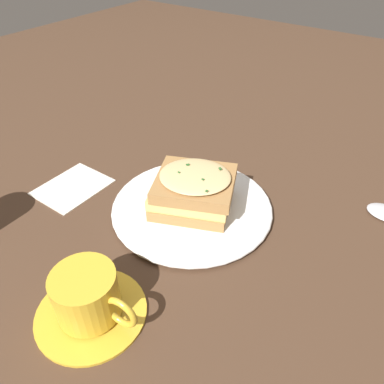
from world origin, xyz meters
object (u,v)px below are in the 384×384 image
object	(u,v)px
dinner_plate	(192,207)
sandwich	(193,190)
teacup_with_saucer	(88,299)
napkin	(73,187)

from	to	relation	value
dinner_plate	sandwich	distance (m)	0.04
dinner_plate	teacup_with_saucer	world-z (taller)	teacup_with_saucer
dinner_plate	sandwich	size ratio (longest dim) A/B	1.65
dinner_plate	teacup_with_saucer	size ratio (longest dim) A/B	1.84
napkin	teacup_with_saucer	bearing A→B (deg)	-125.36
dinner_plate	sandwich	world-z (taller)	sandwich
dinner_plate	napkin	xyz separation A→B (m)	(-0.07, 0.21, -0.01)
dinner_plate	napkin	size ratio (longest dim) A/B	2.21
teacup_with_saucer	napkin	distance (m)	0.28
sandwich	napkin	xyz separation A→B (m)	(-0.07, 0.22, -0.04)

